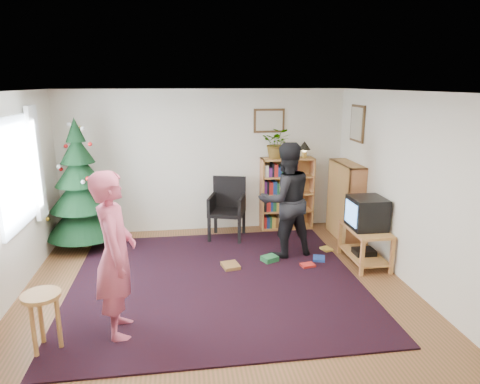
{
  "coord_description": "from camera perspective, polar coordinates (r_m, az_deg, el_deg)",
  "views": [
    {
      "loc": [
        -0.43,
        -4.96,
        2.6
      ],
      "look_at": [
        0.4,
        0.83,
        1.1
      ],
      "focal_mm": 32.0,
      "sensor_mm": 36.0,
      "label": 1
    }
  ],
  "objects": [
    {
      "name": "floor",
      "position": [
        5.62,
        -2.89,
        -13.19
      ],
      "size": [
        5.0,
        5.0,
        0.0
      ],
      "primitive_type": "plane",
      "color": "brown",
      "rests_on": "ground"
    },
    {
      "name": "ceiling",
      "position": [
        4.98,
        -3.25,
        13.21
      ],
      "size": [
        5.0,
        5.0,
        0.0
      ],
      "primitive_type": "plane",
      "rotation": [
        3.14,
        0.0,
        0.0
      ],
      "color": "white",
      "rests_on": "wall_back"
    },
    {
      "name": "wall_back",
      "position": [
        7.6,
        -4.76,
        4.1
      ],
      "size": [
        5.0,
        0.02,
        2.5
      ],
      "primitive_type": "cube",
      "color": "silver",
      "rests_on": "floor"
    },
    {
      "name": "wall_front",
      "position": [
        2.84,
        1.62,
        -13.98
      ],
      "size": [
        5.0,
        0.02,
        2.5
      ],
      "primitive_type": "cube",
      "color": "silver",
      "rests_on": "floor"
    },
    {
      "name": "wall_right",
      "position": [
        5.92,
        21.8,
        0.16
      ],
      "size": [
        0.02,
        5.0,
        2.5
      ],
      "primitive_type": "cube",
      "color": "silver",
      "rests_on": "floor"
    },
    {
      "name": "rug",
      "position": [
        5.88,
        -3.16,
        -11.76
      ],
      "size": [
        3.8,
        3.6,
        0.02
      ],
      "primitive_type": "cube",
      "color": "black",
      "rests_on": "floor"
    },
    {
      "name": "window_pane",
      "position": [
        6.03,
        -27.76,
        2.2
      ],
      "size": [
        0.04,
        1.2,
        1.4
      ],
      "primitive_type": "cube",
      "color": "silver",
      "rests_on": "wall_left"
    },
    {
      "name": "curtain",
      "position": [
        6.67,
        -25.5,
        3.48
      ],
      "size": [
        0.06,
        0.35,
        1.6
      ],
      "primitive_type": "cube",
      "color": "white",
      "rests_on": "wall_left"
    },
    {
      "name": "picture_back",
      "position": [
        7.63,
        3.9,
        9.47
      ],
      "size": [
        0.55,
        0.03,
        0.42
      ],
      "color": "#4C3319",
      "rests_on": "wall_back"
    },
    {
      "name": "picture_right",
      "position": [
        7.35,
        15.39,
        8.8
      ],
      "size": [
        0.03,
        0.5,
        0.6
      ],
      "color": "#4C3319",
      "rests_on": "wall_right"
    },
    {
      "name": "christmas_tree",
      "position": [
        7.21,
        -20.43,
        -0.41
      ],
      "size": [
        1.15,
        1.15,
        2.09
      ],
      "rotation": [
        0.0,
        0.0,
        -0.21
      ],
      "color": "#3F2816",
      "rests_on": "rug"
    },
    {
      "name": "bookshelf_back",
      "position": [
        7.79,
        6.25,
        -0.09
      ],
      "size": [
        0.95,
        0.3,
        1.3
      ],
      "color": "#B26C3F",
      "rests_on": "floor"
    },
    {
      "name": "bookshelf_right",
      "position": [
        7.5,
        13.86,
        -1.0
      ],
      "size": [
        0.3,
        0.95,
        1.3
      ],
      "rotation": [
        0.0,
        0.0,
        1.57
      ],
      "color": "#B26C3F",
      "rests_on": "floor"
    },
    {
      "name": "tv_stand",
      "position": [
        6.58,
        16.29,
        -6.44
      ],
      "size": [
        0.5,
        0.89,
        0.55
      ],
      "color": "#B26C3F",
      "rests_on": "floor"
    },
    {
      "name": "crt_tv",
      "position": [
        6.44,
        16.55,
        -2.67
      ],
      "size": [
        0.48,
        0.52,
        0.45
      ],
      "color": "black",
      "rests_on": "tv_stand"
    },
    {
      "name": "armchair",
      "position": [
        7.33,
        -1.87,
        -1.76
      ],
      "size": [
        0.71,
        0.72,
        1.04
      ],
      "rotation": [
        0.0,
        0.0,
        -0.3
      ],
      "color": "black",
      "rests_on": "rug"
    },
    {
      "name": "stool",
      "position": [
        4.73,
        -24.86,
        -13.71
      ],
      "size": [
        0.37,
        0.37,
        0.62
      ],
      "color": "#B26C3F",
      "rests_on": "floor"
    },
    {
      "name": "person_standing",
      "position": [
        4.61,
        -16.29,
        -8.07
      ],
      "size": [
        0.49,
        0.69,
        1.77
      ],
      "primitive_type": "imported",
      "rotation": [
        0.0,
        0.0,
        1.67
      ],
      "color": "#BF4C67",
      "rests_on": "rug"
    },
    {
      "name": "person_by_chair",
      "position": [
        6.49,
        6.08,
        -1.09
      ],
      "size": [
        0.97,
        0.83,
        1.76
      ],
      "primitive_type": "imported",
      "rotation": [
        0.0,
        0.0,
        3.35
      ],
      "color": "black",
      "rests_on": "rug"
    },
    {
      "name": "potted_plant",
      "position": [
        7.57,
        4.96,
        6.51
      ],
      "size": [
        0.61,
        0.57,
        0.54
      ],
      "primitive_type": "imported",
      "rotation": [
        0.0,
        0.0,
        -0.38
      ],
      "color": "gray",
      "rests_on": "bookshelf_back"
    },
    {
      "name": "table_lamp",
      "position": [
        7.71,
        8.59,
        6.0
      ],
      "size": [
        0.22,
        0.22,
        0.29
      ],
      "color": "#A57F33",
      "rests_on": "bookshelf_back"
    },
    {
      "name": "floor_clutter",
      "position": [
        6.51,
        6.87,
        -8.89
      ],
      "size": [
        1.79,
        0.76,
        0.08
      ],
      "color": "#A51E19",
      "rests_on": "rug"
    }
  ]
}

